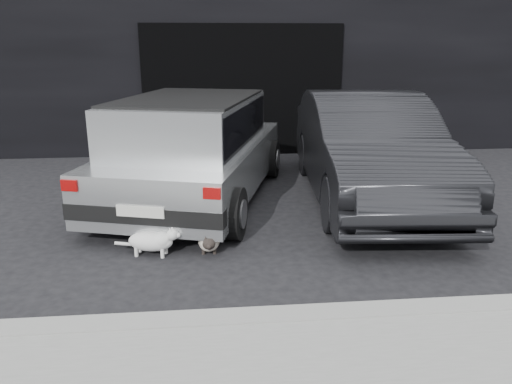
{
  "coord_description": "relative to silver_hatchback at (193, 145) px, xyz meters",
  "views": [
    {
      "loc": [
        0.28,
        -6.19,
        2.26
      ],
      "look_at": [
        0.81,
        -0.67,
        0.58
      ],
      "focal_mm": 35.0,
      "sensor_mm": 36.0,
      "label": 1
    }
  ],
  "objects": [
    {
      "name": "cat_siamese",
      "position": [
        0.19,
        -1.89,
        -0.72
      ],
      "size": [
        0.25,
        0.74,
        0.25
      ],
      "rotation": [
        0.0,
        0.0,
        3.14
      ],
      "color": "beige",
      "rests_on": "ground"
    },
    {
      "name": "silver_hatchback",
      "position": [
        0.0,
        0.0,
        0.0
      ],
      "size": [
        2.93,
        4.49,
        1.53
      ],
      "rotation": [
        0.0,
        0.0,
        -0.28
      ],
      "color": "#B4B8B9",
      "rests_on": "ground"
    },
    {
      "name": "second_car",
      "position": [
        2.53,
        -0.17,
        -0.06
      ],
      "size": [
        1.99,
        4.8,
        1.55
      ],
      "primitive_type": "imported",
      "rotation": [
        0.0,
        0.0,
        -0.08
      ],
      "color": "black",
      "rests_on": "ground"
    },
    {
      "name": "garage_opening",
      "position": [
        0.94,
        3.08,
        0.47
      ],
      "size": [
        4.0,
        0.1,
        2.6
      ],
      "primitive_type": "cube",
      "color": "black",
      "rests_on": "ground"
    },
    {
      "name": "ground",
      "position": [
        -0.06,
        -0.91,
        -0.83
      ],
      "size": [
        80.0,
        80.0,
        0.0
      ],
      "primitive_type": "plane",
      "color": "black",
      "rests_on": "ground"
    },
    {
      "name": "curb",
      "position": [
        0.94,
        -3.51,
        -0.77
      ],
      "size": [
        18.0,
        0.25,
        0.12
      ],
      "primitive_type": "cube",
      "color": "gray",
      "rests_on": "ground"
    },
    {
      "name": "building_facade",
      "position": [
        0.94,
        5.09,
        1.67
      ],
      "size": [
        34.0,
        4.0,
        5.0
      ],
      "primitive_type": "cube",
      "color": "black",
      "rests_on": "ground"
    },
    {
      "name": "cat_white",
      "position": [
        -0.41,
        -1.96,
        -0.67
      ],
      "size": [
        0.74,
        0.36,
        0.35
      ],
      "rotation": [
        0.0,
        0.0,
        -1.8
      ],
      "color": "silver",
      "rests_on": "ground"
    }
  ]
}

